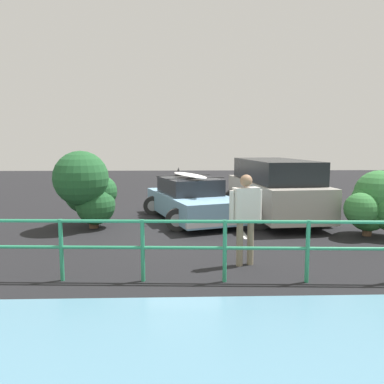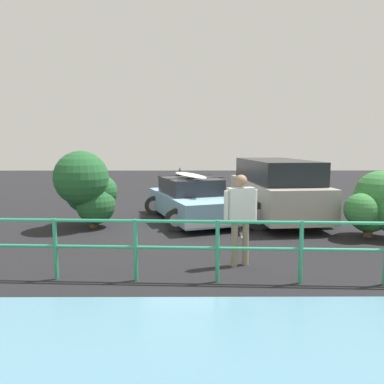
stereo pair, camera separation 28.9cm
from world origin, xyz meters
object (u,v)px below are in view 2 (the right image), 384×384
bush_near_left (87,188)px  bush_near_right (377,204)px  sedan_car (191,200)px  person_bystander (241,212)px  suv_car (275,189)px

bush_near_left → bush_near_right: bush_near_left is taller
sedan_car → person_bystander: (-0.92, 4.40, 0.44)m
sedan_car → bush_near_right: (-4.63, 2.20, 0.22)m
suv_car → bush_near_left: bush_near_left is taller
suv_car → bush_near_right: bearing=130.4°
sedan_car → bush_near_left: bearing=18.6°
bush_near_right → sedan_car: bearing=-25.4°
suv_car → person_bystander: bearing=69.6°
suv_car → sedan_car: bearing=3.6°
suv_car → person_bystander: suv_car is taller
person_bystander → bush_near_left: (3.84, -3.41, 0.05)m
person_bystander → bush_near_left: size_ratio=0.82×
suv_car → bush_near_left: bearing=11.7°
suv_car → person_bystander: (1.70, 4.56, 0.10)m
bush_near_left → bush_near_right: size_ratio=1.24×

